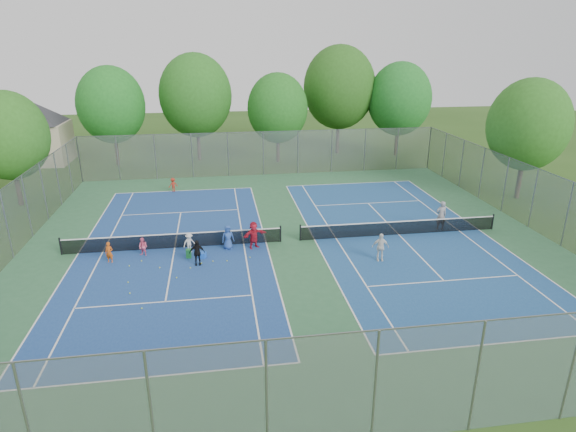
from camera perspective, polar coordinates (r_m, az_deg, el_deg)
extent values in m
plane|color=#294B17|center=(29.72, 0.29, -3.01)|extent=(120.00, 120.00, 0.00)
cube|color=#2D613B|center=(29.72, 0.29, -3.00)|extent=(32.00, 32.00, 0.01)
cube|color=navy|center=(29.53, -13.28, -3.70)|extent=(10.97, 23.77, 0.01)
cube|color=navy|center=(31.49, 12.99, -2.16)|extent=(10.97, 23.77, 0.01)
cube|color=black|center=(29.36, -13.35, -2.91)|extent=(12.87, 0.10, 0.91)
cube|color=black|center=(31.33, 13.05, -1.41)|extent=(12.87, 0.10, 0.91)
cube|color=gray|center=(44.29, -2.95, 7.41)|extent=(32.00, 0.10, 4.00)
cube|color=gray|center=(15.22, 10.27, -19.46)|extent=(32.00, 0.10, 4.00)
cube|color=gray|center=(30.99, -30.37, -0.92)|extent=(0.10, 32.00, 4.00)
cube|color=gray|center=(35.12, 27.06, 1.86)|extent=(0.10, 32.00, 4.00)
cube|color=#B7A88C|center=(54.87, -27.62, 7.63)|extent=(6.00, 5.00, 4.00)
pyramid|color=#2D2D33|center=(54.29, -28.33, 11.94)|extent=(11.03, 11.03, 2.20)
cylinder|color=#443326|center=(50.95, -19.68, 7.65)|extent=(0.36, 0.36, 3.50)
ellipsoid|color=#1E6920|center=(50.31, -20.23, 12.26)|extent=(6.40, 6.40, 7.36)
cylinder|color=#443326|center=(50.99, -10.57, 8.68)|extent=(0.36, 0.36, 3.85)
ellipsoid|color=#25601C|center=(50.32, -10.91, 13.85)|extent=(7.20, 7.20, 8.28)
cylinder|color=#443326|center=(49.46, -1.21, 8.26)|extent=(0.36, 0.36, 3.15)
ellipsoid|color=#21631C|center=(48.83, -1.24, 12.65)|extent=(6.00, 6.00, 6.90)
cylinder|color=#443326|center=(53.58, 5.91, 9.63)|extent=(0.36, 0.36, 4.20)
ellipsoid|color=#265618|center=(52.92, 6.10, 14.91)|extent=(7.60, 7.60, 8.74)
cylinder|color=#443326|center=(53.59, 12.73, 8.88)|extent=(0.36, 0.36, 3.50)
ellipsoid|color=#1D6621|center=(52.98, 13.08, 13.36)|extent=(6.60, 6.60, 7.59)
cylinder|color=#443326|center=(41.09, -29.40, 3.23)|extent=(0.36, 0.36, 3.15)
ellipsoid|color=#29611C|center=(40.36, -30.28, 8.22)|extent=(5.60, 5.60, 6.44)
cylinder|color=#443326|center=(41.58, 25.77, 4.25)|extent=(0.36, 0.36, 3.50)
ellipsoid|color=#275F1B|center=(40.82, 26.62, 9.65)|extent=(6.00, 6.00, 6.90)
cube|color=blue|center=(27.88, -10.10, -4.59)|extent=(0.47, 0.47, 0.32)
cube|color=#248534|center=(27.96, -11.69, -4.39)|extent=(0.30, 0.30, 0.53)
imported|color=#CE5313|center=(28.48, -20.43, -4.08)|extent=(0.50, 0.39, 1.21)
imported|color=#F86085|center=(28.77, -16.80, -3.53)|extent=(0.66, 0.61, 1.09)
imported|color=beige|center=(28.56, -11.63, -3.12)|extent=(0.89, 0.76, 1.19)
imported|color=black|center=(26.82, -10.74, -4.31)|extent=(0.87, 0.40, 1.46)
imported|color=#294C99|center=(28.57, -7.14, -2.53)|extent=(0.82, 0.63, 1.48)
imported|color=#B4192B|center=(28.53, -4.08, -2.26)|extent=(1.59, 1.14, 1.66)
imported|color=#A12617|center=(40.51, -13.46, 3.61)|extent=(0.85, 0.68, 1.16)
imported|color=gray|center=(32.79, 17.68, 0.07)|extent=(0.72, 0.47, 1.95)
imported|color=silver|center=(27.35, 10.88, -3.65)|extent=(1.00, 0.53, 1.62)
sphere|color=#A8C82E|center=(27.18, -10.21, -5.55)|extent=(0.07, 0.07, 0.07)
sphere|color=#DCF238|center=(28.24, -16.96, -5.14)|extent=(0.07, 0.07, 0.07)
sphere|color=gold|center=(27.31, -8.89, -5.34)|extent=(0.07, 0.07, 0.07)
sphere|color=#B8D531|center=(27.83, -18.30, -5.67)|extent=(0.07, 0.07, 0.07)
sphere|color=gold|center=(27.53, -4.53, -4.94)|extent=(0.07, 0.07, 0.07)
sphere|color=#CBD832|center=(26.76, -11.51, -6.07)|extent=(0.07, 0.07, 0.07)
sphere|color=#C2D230|center=(27.24, -7.25, -5.32)|extent=(0.07, 0.07, 0.07)
sphere|color=yellow|center=(27.16, -14.96, -5.96)|extent=(0.07, 0.07, 0.07)
sphere|color=#BEDB33|center=(25.85, -13.07, -7.16)|extent=(0.07, 0.07, 0.07)
sphere|color=#B8D531|center=(24.96, -18.23, -8.73)|extent=(0.07, 0.07, 0.07)
sphere|color=#B7D030|center=(26.06, -18.43, -7.49)|extent=(0.07, 0.07, 0.07)
sphere|color=#C6F037|center=(23.50, -16.95, -10.46)|extent=(0.07, 0.07, 0.07)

